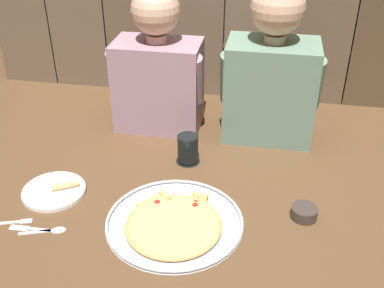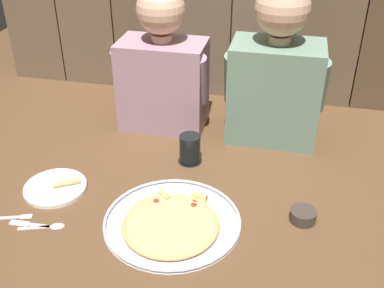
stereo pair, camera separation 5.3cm
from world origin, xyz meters
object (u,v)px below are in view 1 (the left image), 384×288
object	(u,v)px
dinner_plate	(55,190)
diner_left	(158,64)
pizza_tray	(174,223)
dipping_bowl	(304,212)
diner_right	(272,66)
drinking_glass	(188,149)

from	to	relation	value
dinner_plate	diner_left	size ratio (longest dim) A/B	0.36
pizza_tray	dinner_plate	world-z (taller)	dinner_plate
pizza_tray	dipping_bowl	world-z (taller)	dipping_bowl
dinner_plate	diner_right	xyz separation A→B (m)	(0.68, 0.52, 0.28)
dipping_bowl	diner_right	distance (m)	0.59
drinking_glass	diner_right	size ratio (longest dim) A/B	0.17
drinking_glass	dipping_bowl	xyz separation A→B (m)	(0.41, -0.25, -0.03)
pizza_tray	drinking_glass	size ratio (longest dim) A/B	3.93
dinner_plate	drinking_glass	distance (m)	0.49
dinner_plate	dipping_bowl	distance (m)	0.82
pizza_tray	diner_left	distance (m)	0.69
diner_left	pizza_tray	bearing A→B (deg)	-72.72
diner_left	drinking_glass	bearing A→B (deg)	-56.71
pizza_tray	dipping_bowl	xyz separation A→B (m)	(0.39, 0.11, 0.01)
drinking_glass	dipping_bowl	size ratio (longest dim) A/B	1.31
pizza_tray	dipping_bowl	bearing A→B (deg)	15.28
dipping_bowl	diner_right	xyz separation A→B (m)	(-0.14, 0.50, 0.27)
dipping_bowl	diner_left	xyz separation A→B (m)	(-0.58, 0.50, 0.25)
dinner_plate	dipping_bowl	size ratio (longest dim) A/B	2.57
pizza_tray	dinner_plate	xyz separation A→B (m)	(-0.43, 0.09, -0.00)
dinner_plate	diner_left	bearing A→B (deg)	65.37
dinner_plate	diner_left	world-z (taller)	diner_left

